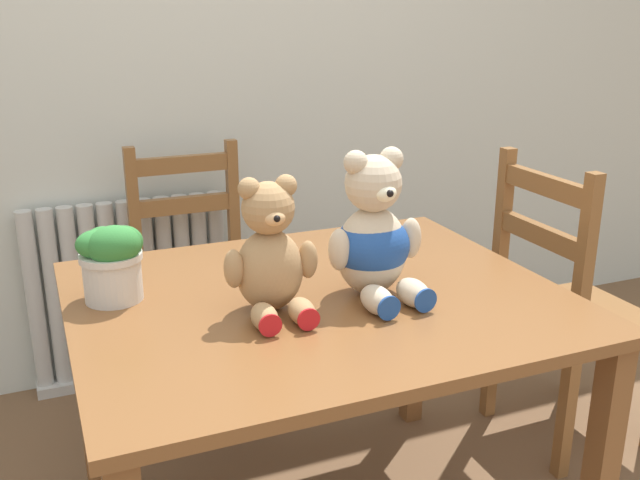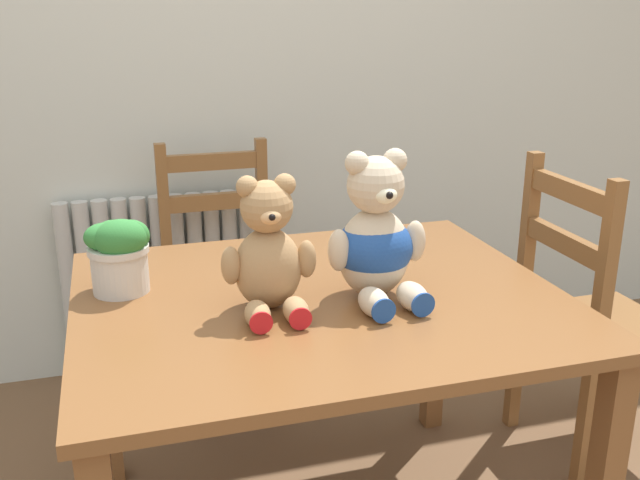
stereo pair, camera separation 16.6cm
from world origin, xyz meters
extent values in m
cube|color=silver|center=(0.00, 1.68, 1.30)|extent=(8.00, 0.04, 2.60)
cylinder|color=beige|center=(-0.66, 1.61, 0.36)|extent=(0.06, 0.06, 0.72)
cylinder|color=beige|center=(-0.59, 1.61, 0.36)|extent=(0.06, 0.06, 0.72)
cylinder|color=beige|center=(-0.52, 1.61, 0.36)|extent=(0.06, 0.06, 0.72)
cylinder|color=beige|center=(-0.45, 1.61, 0.36)|extent=(0.06, 0.06, 0.72)
cylinder|color=beige|center=(-0.38, 1.61, 0.36)|extent=(0.06, 0.06, 0.72)
cylinder|color=beige|center=(-0.32, 1.61, 0.36)|extent=(0.06, 0.06, 0.72)
cylinder|color=beige|center=(-0.25, 1.61, 0.36)|extent=(0.06, 0.06, 0.72)
cylinder|color=beige|center=(-0.18, 1.61, 0.36)|extent=(0.06, 0.06, 0.72)
cylinder|color=beige|center=(-0.11, 1.61, 0.36)|extent=(0.06, 0.06, 0.72)
cylinder|color=beige|center=(-0.04, 1.61, 0.36)|extent=(0.06, 0.06, 0.72)
cylinder|color=beige|center=(0.03, 1.61, 0.36)|extent=(0.06, 0.06, 0.72)
cube|color=beige|center=(-0.32, 1.61, 0.02)|extent=(0.76, 0.10, 0.04)
cube|color=brown|center=(0.00, 0.49, 0.72)|extent=(1.18, 0.98, 0.03)
cube|color=brown|center=(0.54, 0.05, 0.35)|extent=(0.06, 0.06, 0.70)
cube|color=brown|center=(-0.54, 0.93, 0.35)|extent=(0.06, 0.06, 0.70)
cube|color=brown|center=(0.54, 0.93, 0.35)|extent=(0.06, 0.06, 0.70)
cube|color=brown|center=(-0.11, 1.31, 0.42)|extent=(0.41, 0.41, 0.03)
cube|color=brown|center=(0.07, 1.13, 0.20)|extent=(0.04, 0.04, 0.41)
cube|color=brown|center=(-0.29, 1.13, 0.20)|extent=(0.04, 0.04, 0.41)
cube|color=brown|center=(0.07, 1.50, 0.47)|extent=(0.04, 0.04, 0.94)
cube|color=brown|center=(-0.29, 1.50, 0.47)|extent=(0.04, 0.04, 0.94)
cube|color=brown|center=(-0.11, 1.50, 0.87)|extent=(0.33, 0.03, 0.06)
cube|color=brown|center=(-0.11, 1.50, 0.72)|extent=(0.33, 0.03, 0.06)
cube|color=brown|center=(1.00, 0.65, 0.44)|extent=(0.41, 0.43, 0.03)
cube|color=brown|center=(1.18, 0.84, 0.21)|extent=(0.04, 0.04, 0.42)
cube|color=brown|center=(0.81, 0.84, 0.49)|extent=(0.04, 0.04, 0.97)
cube|color=brown|center=(0.81, 0.46, 0.49)|extent=(0.04, 0.04, 0.97)
cube|color=brown|center=(0.81, 0.65, 0.90)|extent=(0.03, 0.35, 0.06)
cube|color=brown|center=(0.81, 0.65, 0.74)|extent=(0.03, 0.35, 0.06)
ellipsoid|color=tan|center=(-0.14, 0.45, 0.83)|extent=(0.16, 0.14, 0.19)
sphere|color=tan|center=(-0.14, 0.45, 0.98)|extent=(0.12, 0.12, 0.12)
sphere|color=tan|center=(-0.09, 0.45, 1.03)|extent=(0.05, 0.05, 0.05)
sphere|color=tan|center=(-0.18, 0.45, 1.03)|extent=(0.05, 0.05, 0.05)
ellipsoid|color=#E5B279|center=(-0.14, 0.41, 0.97)|extent=(0.05, 0.05, 0.04)
sphere|color=black|center=(-0.14, 0.38, 0.97)|extent=(0.02, 0.02, 0.02)
ellipsoid|color=tan|center=(-0.05, 0.43, 0.85)|extent=(0.05, 0.05, 0.09)
ellipsoid|color=tan|center=(-0.22, 0.44, 0.85)|extent=(0.05, 0.05, 0.09)
ellipsoid|color=tan|center=(-0.10, 0.35, 0.76)|extent=(0.06, 0.10, 0.06)
cylinder|color=red|center=(-0.10, 0.30, 0.76)|extent=(0.05, 0.01, 0.05)
ellipsoid|color=tan|center=(-0.18, 0.35, 0.76)|extent=(0.06, 0.10, 0.06)
cylinder|color=red|center=(-0.19, 0.31, 0.76)|extent=(0.05, 0.01, 0.05)
ellipsoid|color=beige|center=(0.13, 0.45, 0.84)|extent=(0.19, 0.16, 0.22)
sphere|color=beige|center=(0.13, 0.45, 1.01)|extent=(0.14, 0.14, 0.14)
sphere|color=beige|center=(0.17, 0.45, 1.06)|extent=(0.06, 0.06, 0.06)
sphere|color=beige|center=(0.08, 0.45, 1.06)|extent=(0.06, 0.06, 0.06)
ellipsoid|color=white|center=(0.13, 0.40, 1.00)|extent=(0.06, 0.06, 0.04)
sphere|color=black|center=(0.13, 0.38, 1.00)|extent=(0.02, 0.02, 0.02)
ellipsoid|color=beige|center=(0.23, 0.44, 0.87)|extent=(0.05, 0.05, 0.10)
ellipsoid|color=beige|center=(0.03, 0.43, 0.87)|extent=(0.05, 0.05, 0.10)
ellipsoid|color=beige|center=(0.18, 0.34, 0.76)|extent=(0.07, 0.11, 0.07)
cylinder|color=#1E4793|center=(0.18, 0.29, 0.76)|extent=(0.06, 0.01, 0.06)
ellipsoid|color=beige|center=(0.08, 0.33, 0.76)|extent=(0.07, 0.11, 0.07)
cylinder|color=#1E4793|center=(0.09, 0.28, 0.76)|extent=(0.06, 0.01, 0.06)
ellipsoid|color=#1E4793|center=(0.13, 0.45, 0.85)|extent=(0.20, 0.18, 0.16)
cylinder|color=beige|center=(-0.47, 0.65, 0.79)|extent=(0.14, 0.14, 0.12)
cylinder|color=beige|center=(-0.47, 0.65, 0.84)|extent=(0.15, 0.15, 0.02)
ellipsoid|color=#337F38|center=(-0.43, 0.65, 0.87)|extent=(0.09, 0.07, 0.08)
ellipsoid|color=#337F38|center=(-0.48, 0.69, 0.87)|extent=(0.09, 0.08, 0.07)
ellipsoid|color=#337F38|center=(-0.50, 0.64, 0.88)|extent=(0.10, 0.08, 0.07)
ellipsoid|color=#337F38|center=(-0.46, 0.62, 0.88)|extent=(0.12, 0.09, 0.09)
camera|label=1|loc=(-0.62, -1.01, 1.41)|focal=40.00mm
camera|label=2|loc=(-0.46, -1.07, 1.41)|focal=40.00mm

